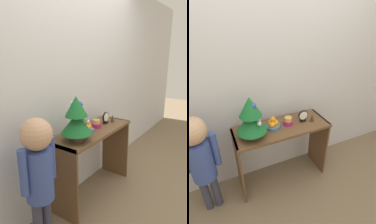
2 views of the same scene
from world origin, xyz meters
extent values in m
plane|color=#7A664C|center=(0.00, 0.00, 0.00)|extent=(12.00, 12.00, 0.00)
cube|color=silver|center=(0.00, 0.45, 1.25)|extent=(7.00, 0.05, 2.50)
cube|color=brown|center=(0.00, 0.20, 0.77)|extent=(1.05, 0.41, 0.03)
cube|color=brown|center=(-0.52, 0.20, 0.39)|extent=(0.02, 0.37, 0.78)
cube|color=brown|center=(0.52, 0.20, 0.39)|extent=(0.02, 0.37, 0.78)
cylinder|color=#4C3828|center=(-0.34, 0.16, 0.81)|extent=(0.14, 0.14, 0.05)
cylinder|color=brown|center=(-0.34, 0.16, 0.85)|extent=(0.02, 0.02, 0.04)
cone|color=#19662D|center=(-0.34, 0.16, 0.96)|extent=(0.30, 0.30, 0.19)
cone|color=#19662D|center=(-0.34, 0.16, 1.12)|extent=(0.22, 0.22, 0.19)
sphere|color=#2D4CA8|center=(-0.29, 0.19, 1.09)|extent=(0.04, 0.04, 0.04)
sphere|color=silver|center=(-0.27, 0.12, 0.97)|extent=(0.04, 0.04, 0.04)
sphere|color=#2D4CA8|center=(-0.31, 0.14, 1.14)|extent=(0.05, 0.05, 0.05)
sphere|color=silver|center=(-0.33, 0.21, 1.14)|extent=(0.05, 0.05, 0.05)
sphere|color=silver|center=(-0.28, 0.07, 0.98)|extent=(0.04, 0.04, 0.04)
cylinder|color=#476B84|center=(-0.10, 0.22, 0.80)|extent=(0.16, 0.16, 0.04)
sphere|color=orange|center=(-0.07, 0.22, 0.84)|extent=(0.07, 0.07, 0.07)
sphere|color=orange|center=(-0.11, 0.24, 0.84)|extent=(0.07, 0.07, 0.07)
sphere|color=orange|center=(-0.11, 0.20, 0.84)|extent=(0.07, 0.07, 0.07)
sphere|color=orange|center=(-0.10, 0.22, 0.89)|extent=(0.06, 0.06, 0.06)
cylinder|color=#9E2366|center=(0.08, 0.21, 0.81)|extent=(0.10, 0.10, 0.05)
cylinder|color=gold|center=(0.08, 0.21, 0.85)|extent=(0.08, 0.08, 0.04)
cube|color=black|center=(0.26, 0.20, 0.79)|extent=(0.06, 0.04, 0.02)
cylinder|color=black|center=(0.26, 0.20, 0.86)|extent=(0.12, 0.02, 0.12)
cylinder|color=white|center=(0.26, 0.19, 0.86)|extent=(0.10, 0.00, 0.10)
cone|color=#382D23|center=(0.36, 0.16, 0.83)|extent=(0.05, 0.05, 0.09)
cylinder|color=#38384C|center=(-0.89, 0.13, 0.23)|extent=(0.08, 0.08, 0.47)
cylinder|color=#38384C|center=(-0.79, 0.13, 0.23)|extent=(0.08, 0.08, 0.47)
cylinder|color=#384C93|center=(-0.84, 0.13, 0.68)|extent=(0.22, 0.22, 0.42)
sphere|color=tan|center=(-0.84, 0.13, 1.02)|extent=(0.25, 0.25, 0.25)
cylinder|color=#384C93|center=(-0.70, 0.13, 0.77)|extent=(0.06, 0.06, 0.36)
camera|label=1|loc=(-1.85, -1.06, 1.60)|focal=35.00mm
camera|label=2|loc=(-0.63, -1.24, 1.87)|focal=28.00mm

